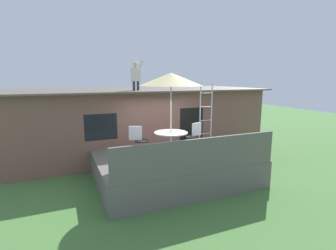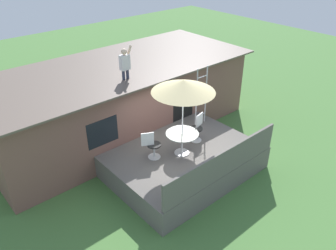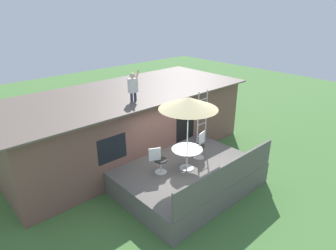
{
  "view_description": "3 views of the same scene",
  "coord_description": "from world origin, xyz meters",
  "px_view_note": "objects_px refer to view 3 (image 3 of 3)",
  "views": [
    {
      "loc": [
        -3.22,
        -7.17,
        3.19
      ],
      "look_at": [
        0.25,
        0.97,
        1.57
      ],
      "focal_mm": 27.58,
      "sensor_mm": 36.0,
      "label": 1
    },
    {
      "loc": [
        -6.42,
        -6.67,
        7.12
      ],
      "look_at": [
        -0.25,
        0.43,
        1.68
      ],
      "focal_mm": 36.61,
      "sensor_mm": 36.0,
      "label": 2
    },
    {
      "loc": [
        -6.43,
        -6.08,
        6.02
      ],
      "look_at": [
        0.12,
        1.11,
        1.99
      ],
      "focal_mm": 31.35,
      "sensor_mm": 36.0,
      "label": 3
    }
  ],
  "objects_px": {
    "step_ladder": "(202,118)",
    "person_figure": "(133,85)",
    "patio_table": "(187,153)",
    "patio_chair_right": "(200,145)",
    "patio_umbrella": "(188,103)",
    "patio_chair_left": "(159,160)"
  },
  "relations": [
    {
      "from": "patio_chair_left",
      "to": "patio_chair_right",
      "type": "height_order",
      "value": "same"
    },
    {
      "from": "person_figure",
      "to": "patio_umbrella",
      "type": "bearing_deg",
      "value": -80.85
    },
    {
      "from": "patio_chair_left",
      "to": "patio_umbrella",
      "type": "bearing_deg",
      "value": 0.0
    },
    {
      "from": "step_ladder",
      "to": "person_figure",
      "type": "relative_size",
      "value": 1.98
    },
    {
      "from": "patio_umbrella",
      "to": "person_figure",
      "type": "distance_m",
      "value": 2.41
    },
    {
      "from": "patio_table",
      "to": "person_figure",
      "type": "distance_m",
      "value": 3.1
    },
    {
      "from": "patio_umbrella",
      "to": "person_figure",
      "type": "xyz_separation_m",
      "value": [
        -0.38,
        2.38,
        0.19
      ]
    },
    {
      "from": "step_ladder",
      "to": "person_figure",
      "type": "height_order",
      "value": "person_figure"
    },
    {
      "from": "patio_table",
      "to": "patio_umbrella",
      "type": "bearing_deg",
      "value": 11.31
    },
    {
      "from": "patio_umbrella",
      "to": "patio_chair_right",
      "type": "relative_size",
      "value": 2.76
    },
    {
      "from": "patio_umbrella",
      "to": "person_figure",
      "type": "relative_size",
      "value": 2.29
    },
    {
      "from": "patio_umbrella",
      "to": "person_figure",
      "type": "bearing_deg",
      "value": 99.15
    },
    {
      "from": "patio_umbrella",
      "to": "patio_chair_left",
      "type": "distance_m",
      "value": 2.13
    },
    {
      "from": "patio_table",
      "to": "patio_chair_right",
      "type": "relative_size",
      "value": 1.13
    },
    {
      "from": "patio_chair_right",
      "to": "patio_chair_left",
      "type": "bearing_deg",
      "value": -21.11
    },
    {
      "from": "step_ladder",
      "to": "patio_chair_right",
      "type": "bearing_deg",
      "value": -141.03
    },
    {
      "from": "patio_table",
      "to": "patio_chair_right",
      "type": "xyz_separation_m",
      "value": [
        0.95,
        0.27,
        -0.13
      ]
    },
    {
      "from": "patio_table",
      "to": "step_ladder",
      "type": "height_order",
      "value": "step_ladder"
    },
    {
      "from": "patio_table",
      "to": "patio_umbrella",
      "type": "relative_size",
      "value": 0.41
    },
    {
      "from": "patio_table",
      "to": "patio_umbrella",
      "type": "distance_m",
      "value": 1.76
    },
    {
      "from": "step_ladder",
      "to": "patio_umbrella",
      "type": "bearing_deg",
      "value": -151.93
    },
    {
      "from": "person_figure",
      "to": "patio_chair_right",
      "type": "xyz_separation_m",
      "value": [
        1.34,
        -2.11,
        -2.08
      ]
    }
  ]
}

